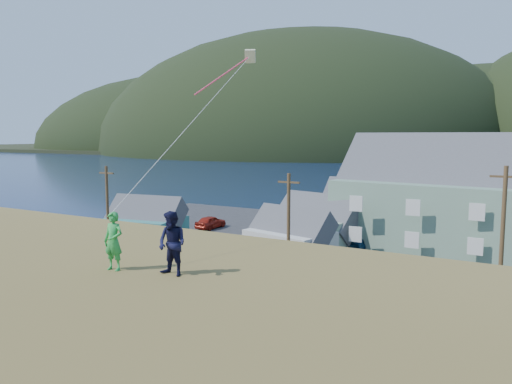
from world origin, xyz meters
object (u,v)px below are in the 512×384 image
Objects in this scene: shed_palegreen_near at (317,223)px; wharf at (383,211)px; shed_palegreen_far at (376,212)px; shed_teal at (145,223)px; kite_flyer_green at (113,241)px; shed_white at (290,238)px; kite_flyer_navy at (172,244)px.

wharf is at bearing 104.42° from shed_palegreen_near.
shed_palegreen_near is at bearing -119.02° from shed_palegreen_far.
shed_teal is at bearing -115.93° from wharf.
shed_palegreen_far is 42.34m from kite_flyer_green.
shed_teal is at bearing -137.13° from shed_palegreen_near.
wharf is 2.22× the size of shed_palegreen_far.
shed_white is 0.70× the size of shed_palegreen_far.
shed_teal is 0.71× the size of shed_palegreen_far.
shed_teal is 4.71× the size of kite_flyer_navy.
shed_palegreen_near is 36.76m from kite_flyer_green.
wharf is 3.11× the size of shed_teal.
shed_palegreen_far is (3.45, 13.74, 0.70)m from shed_white.
shed_teal is 1.02× the size of shed_white.
shed_palegreen_near reaches higher than shed_white.
shed_teal is 37.45m from kite_flyer_navy.
kite_flyer_green reaches higher than shed_teal.
wharf is 3.17× the size of shed_white.
shed_palegreen_far is at bearing 102.39° from kite_flyer_navy.
shed_palegreen_far is (19.17, 14.63, 0.68)m from shed_teal.
wharf is 59.69m from kite_flyer_green.
kite_flyer_green is at bearing -81.23° from shed_palegreen_far.
wharf is 2.66× the size of shed_palegreen_near.
wharf is at bearing 92.82° from kite_flyer_green.
shed_palegreen_far is at bearing -77.00° from wharf.
kite_flyer_navy is at bearing -58.82° from shed_palegreen_near.
kite_flyer_green is at bearing -163.85° from kite_flyer_navy.
kite_flyer_green is (8.56, -35.30, 5.65)m from shed_palegreen_near.
kite_flyer_green is at bearing -61.72° from shed_palegreen_near.
shed_teal is 4.98× the size of kite_flyer_green.
shed_teal is at bearing 137.32° from kite_flyer_navy.
shed_white is (0.53, -7.27, -0.14)m from shed_palegreen_near.
shed_palegreen_far is 6.61× the size of kite_flyer_navy.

